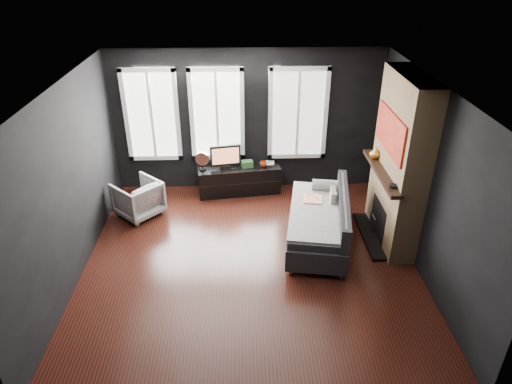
{
  "coord_description": "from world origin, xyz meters",
  "views": [
    {
      "loc": [
        -0.09,
        -5.61,
        4.3
      ],
      "look_at": [
        0.1,
        0.3,
        1.05
      ],
      "focal_mm": 32.0,
      "sensor_mm": 36.0,
      "label": 1
    }
  ],
  "objects_px": {
    "monitor": "(225,155)",
    "book": "(266,158)",
    "armchair": "(138,197)",
    "media_console": "(239,179)",
    "mug": "(263,163)",
    "sofa": "(318,218)",
    "mantel_vase": "(375,153)"
  },
  "relations": [
    {
      "from": "monitor",
      "to": "book",
      "type": "xyz_separation_m",
      "value": [
        0.78,
        0.19,
        -0.16
      ]
    },
    {
      "from": "armchair",
      "to": "media_console",
      "type": "bearing_deg",
      "value": 157.19
    },
    {
      "from": "monitor",
      "to": "mug",
      "type": "height_order",
      "value": "monitor"
    },
    {
      "from": "monitor",
      "to": "book",
      "type": "distance_m",
      "value": 0.82
    },
    {
      "from": "sofa",
      "to": "mantel_vase",
      "type": "distance_m",
      "value": 1.41
    },
    {
      "from": "mug",
      "to": "sofa",
      "type": "bearing_deg",
      "value": -65.05
    },
    {
      "from": "mug",
      "to": "monitor",
      "type": "bearing_deg",
      "value": -176.53
    },
    {
      "from": "monitor",
      "to": "book",
      "type": "bearing_deg",
      "value": 3.65
    },
    {
      "from": "armchair",
      "to": "monitor",
      "type": "height_order",
      "value": "monitor"
    },
    {
      "from": "armchair",
      "to": "book",
      "type": "distance_m",
      "value": 2.52
    },
    {
      "from": "sofa",
      "to": "mantel_vase",
      "type": "bearing_deg",
      "value": 38.52
    },
    {
      "from": "sofa",
      "to": "armchair",
      "type": "xyz_separation_m",
      "value": [
        -3.05,
        0.93,
        -0.07
      ]
    },
    {
      "from": "sofa",
      "to": "monitor",
      "type": "distance_m",
      "value": 2.29
    },
    {
      "from": "mug",
      "to": "mantel_vase",
      "type": "xyz_separation_m",
      "value": [
        1.75,
        -1.19,
        0.72
      ]
    },
    {
      "from": "sofa",
      "to": "media_console",
      "type": "relative_size",
      "value": 1.28
    },
    {
      "from": "armchair",
      "to": "mug",
      "type": "bearing_deg",
      "value": 152.66
    },
    {
      "from": "armchair",
      "to": "sofa",
      "type": "bearing_deg",
      "value": 116.37
    },
    {
      "from": "sofa",
      "to": "mantel_vase",
      "type": "relative_size",
      "value": 10.43
    },
    {
      "from": "mug",
      "to": "book",
      "type": "height_order",
      "value": "book"
    },
    {
      "from": "mug",
      "to": "book",
      "type": "xyz_separation_m",
      "value": [
        0.07,
        0.15,
        0.04
      ]
    },
    {
      "from": "sofa",
      "to": "mug",
      "type": "bearing_deg",
      "value": 124.34
    },
    {
      "from": "mug",
      "to": "mantel_vase",
      "type": "distance_m",
      "value": 2.24
    },
    {
      "from": "monitor",
      "to": "mug",
      "type": "xyz_separation_m",
      "value": [
        0.71,
        0.04,
        -0.2
      ]
    },
    {
      "from": "armchair",
      "to": "monitor",
      "type": "relative_size",
      "value": 1.23
    },
    {
      "from": "mug",
      "to": "mantel_vase",
      "type": "height_order",
      "value": "mantel_vase"
    },
    {
      "from": "armchair",
      "to": "monitor",
      "type": "bearing_deg",
      "value": 159.2
    },
    {
      "from": "sofa",
      "to": "mug",
      "type": "relative_size",
      "value": 15.1
    },
    {
      "from": "media_console",
      "to": "monitor",
      "type": "xyz_separation_m",
      "value": [
        -0.24,
        -0.04,
        0.53
      ]
    },
    {
      "from": "sofa",
      "to": "book",
      "type": "xyz_separation_m",
      "value": [
        -0.73,
        1.87,
        0.21
      ]
    },
    {
      "from": "monitor",
      "to": "mug",
      "type": "relative_size",
      "value": 4.44
    },
    {
      "from": "book",
      "to": "media_console",
      "type": "bearing_deg",
      "value": -164.17
    },
    {
      "from": "mug",
      "to": "media_console",
      "type": "bearing_deg",
      "value": -179.93
    }
  ]
}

